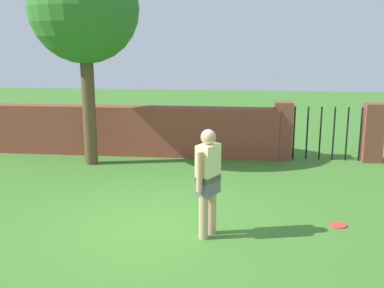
% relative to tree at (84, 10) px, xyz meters
% --- Properties ---
extents(ground_plane, '(40.00, 40.00, 0.00)m').
position_rel_tree_xyz_m(ground_plane, '(2.19, -3.51, -3.51)').
color(ground_plane, '#3D7528').
extents(brick_wall, '(7.44, 0.50, 1.23)m').
position_rel_tree_xyz_m(brick_wall, '(0.69, 0.97, -2.89)').
color(brick_wall, brown).
rests_on(brick_wall, ground).
extents(tree, '(2.43, 2.43, 4.76)m').
position_rel_tree_xyz_m(tree, '(0.00, 0.00, 0.00)').
color(tree, brown).
rests_on(tree, ground).
extents(person, '(0.37, 0.49, 1.62)m').
position_rel_tree_xyz_m(person, '(3.05, -3.78, -2.61)').
color(person, tan).
rests_on(person, ground).
extents(fence_gate, '(2.54, 0.44, 1.40)m').
position_rel_tree_xyz_m(fence_gate, '(5.56, 0.97, -2.81)').
color(fence_gate, brown).
rests_on(fence_gate, ground).
extents(frisbee_red, '(0.27, 0.27, 0.02)m').
position_rel_tree_xyz_m(frisbee_red, '(5.07, -3.17, -3.50)').
color(frisbee_red, red).
rests_on(frisbee_red, ground).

